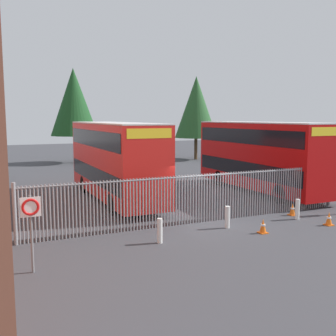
% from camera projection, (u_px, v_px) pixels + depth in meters
% --- Properties ---
extents(ground_plane, '(100.00, 100.00, 0.00)m').
position_uv_depth(ground_plane, '(142.00, 192.00, 25.34)').
color(ground_plane, '#3D3D42').
extents(palisade_fence, '(15.69, 0.14, 2.35)m').
position_uv_depth(palisade_fence, '(200.00, 197.00, 17.87)').
color(palisade_fence, gray).
rests_on(palisade_fence, ground).
extents(double_decker_bus_near_gate, '(2.54, 10.81, 4.42)m').
position_uv_depth(double_decker_bus_near_gate, '(260.00, 154.00, 25.17)').
color(double_decker_bus_near_gate, '#B70C0C').
rests_on(double_decker_bus_near_gate, ground).
extents(double_decker_bus_behind_fence_left, '(2.54, 10.81, 4.42)m').
position_uv_depth(double_decker_bus_behind_fence_left, '(114.00, 158.00, 22.68)').
color(double_decker_bus_behind_fence_left, red).
rests_on(double_decker_bus_behind_fence_left, ground).
extents(bollard_near_left, '(0.20, 0.20, 0.95)m').
position_uv_depth(bollard_near_left, '(160.00, 231.00, 15.00)').
color(bollard_near_left, silver).
rests_on(bollard_near_left, ground).
extents(bollard_center_front, '(0.20, 0.20, 0.95)m').
position_uv_depth(bollard_center_front, '(227.00, 217.00, 17.04)').
color(bollard_center_front, silver).
rests_on(bollard_center_front, ground).
extents(bollard_near_right, '(0.20, 0.20, 0.95)m').
position_uv_depth(bollard_near_right, '(297.00, 209.00, 18.51)').
color(bollard_near_right, silver).
rests_on(bollard_near_right, ground).
extents(traffic_cone_by_gate, '(0.34, 0.34, 0.59)m').
position_uv_depth(traffic_cone_by_gate, '(292.00, 209.00, 19.29)').
color(traffic_cone_by_gate, orange).
rests_on(traffic_cone_by_gate, ground).
extents(traffic_cone_mid_forecourt, '(0.34, 0.34, 0.59)m').
position_uv_depth(traffic_cone_mid_forecourt, '(263.00, 226.00, 16.31)').
color(traffic_cone_mid_forecourt, orange).
rests_on(traffic_cone_mid_forecourt, ground).
extents(traffic_cone_near_kerb, '(0.34, 0.34, 0.59)m').
position_uv_depth(traffic_cone_near_kerb, '(329.00, 219.00, 17.50)').
color(traffic_cone_near_kerb, orange).
rests_on(traffic_cone_near_kerb, ground).
extents(speed_limit_sign_post, '(0.60, 0.14, 2.40)m').
position_uv_depth(speed_limit_sign_post, '(31.00, 216.00, 11.94)').
color(speed_limit_sign_post, slate).
rests_on(speed_limit_sign_post, ground).
extents(tree_tall_back, '(4.73, 4.73, 9.21)m').
position_uv_depth(tree_tall_back, '(196.00, 107.00, 44.45)').
color(tree_tall_back, '#4C3823').
rests_on(tree_tall_back, ground).
extents(tree_short_side, '(4.81, 4.81, 9.70)m').
position_uv_depth(tree_short_side, '(74.00, 102.00, 40.92)').
color(tree_short_side, '#4C3823').
rests_on(tree_short_side, ground).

